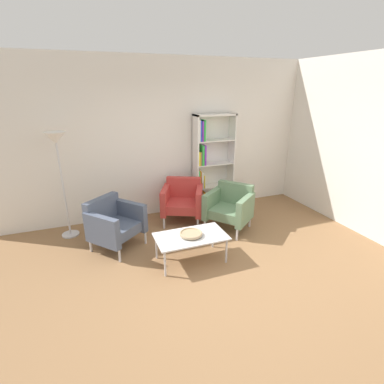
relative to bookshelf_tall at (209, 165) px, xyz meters
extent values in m
plane|color=olive|center=(-0.81, -2.25, -0.92)|extent=(8.32, 8.32, 0.00)
cube|color=silver|center=(-0.81, 0.21, 0.53)|extent=(6.40, 0.12, 2.90)
cube|color=silver|center=(2.05, -1.65, 0.53)|extent=(0.12, 5.20, 2.90)
cube|color=silver|center=(-0.30, -0.02, 0.03)|extent=(0.03, 0.30, 1.90)
cube|color=silver|center=(0.47, -0.02, 0.03)|extent=(0.03, 0.30, 1.90)
cube|color=silver|center=(0.09, -0.02, 0.97)|extent=(0.80, 0.30, 0.03)
cube|color=silver|center=(0.09, -0.02, -0.90)|extent=(0.80, 0.30, 0.03)
cube|color=silver|center=(0.09, 0.12, 0.03)|extent=(0.80, 0.02, 1.90)
cube|color=silver|center=(0.09, -0.02, -0.43)|extent=(0.76, 0.28, 0.02)
cube|color=silver|center=(0.09, -0.02, 0.03)|extent=(0.76, 0.28, 0.02)
cube|color=silver|center=(0.09, -0.02, 0.49)|extent=(0.76, 0.28, 0.02)
cube|color=white|center=(-0.26, -0.06, -0.68)|extent=(0.04, 0.20, 0.38)
cube|color=red|center=(-0.22, -0.04, -0.74)|extent=(0.02, 0.24, 0.27)
cube|color=olive|center=(-0.18, -0.07, -0.69)|extent=(0.03, 0.18, 0.37)
cube|color=orange|center=(-0.14, -0.03, -0.69)|extent=(0.04, 0.25, 0.36)
cube|color=olive|center=(-0.10, -0.04, -0.71)|extent=(0.04, 0.24, 0.32)
cube|color=green|center=(-0.27, -0.03, -0.24)|extent=(0.03, 0.25, 0.35)
cube|color=orange|center=(-0.23, -0.07, -0.24)|extent=(0.02, 0.17, 0.35)
cube|color=white|center=(-0.19, -0.04, -0.25)|extent=(0.04, 0.24, 0.32)
cube|color=yellow|center=(-0.16, -0.04, -0.29)|extent=(0.02, 0.23, 0.26)
cube|color=yellow|center=(-0.26, -0.06, 0.18)|extent=(0.04, 0.20, 0.26)
cube|color=olive|center=(-0.23, -0.06, 0.18)|extent=(0.02, 0.20, 0.26)
cube|color=green|center=(-0.19, -0.04, 0.24)|extent=(0.04, 0.23, 0.38)
cube|color=purple|center=(-0.14, -0.07, 0.24)|extent=(0.03, 0.18, 0.38)
cube|color=white|center=(-0.27, -0.05, 0.70)|extent=(0.03, 0.23, 0.39)
cube|color=blue|center=(-0.23, -0.05, 0.70)|extent=(0.02, 0.22, 0.38)
cube|color=purple|center=(-0.20, -0.04, 0.69)|extent=(0.02, 0.24, 0.37)
cube|color=green|center=(-0.16, -0.06, 0.70)|extent=(0.03, 0.19, 0.39)
cube|color=silver|center=(-1.01, -1.68, -0.53)|extent=(1.00, 0.56, 0.02)
cylinder|color=silver|center=(-1.46, -1.91, -0.73)|extent=(0.03, 0.03, 0.38)
cylinder|color=silver|center=(-0.56, -1.91, -0.73)|extent=(0.03, 0.03, 0.38)
cylinder|color=silver|center=(-1.46, -1.45, -0.73)|extent=(0.03, 0.03, 0.38)
cylinder|color=silver|center=(-0.56, -1.45, -0.73)|extent=(0.03, 0.03, 0.38)
cylinder|color=tan|center=(-1.01, -1.68, -0.51)|extent=(0.13, 0.13, 0.02)
cylinder|color=tan|center=(-1.01, -1.68, -0.49)|extent=(0.32, 0.32, 0.02)
torus|color=tan|center=(-1.01, -1.68, -0.47)|extent=(0.32, 0.32, 0.02)
cube|color=#4C566B|center=(-1.95, -0.93, -0.60)|extent=(0.86, 0.86, 0.16)
cube|color=#4C566B|center=(-2.13, -0.72, -0.33)|extent=(0.57, 0.51, 0.38)
cube|color=#4C566B|center=(-2.18, -1.14, -0.49)|extent=(0.48, 0.54, 0.46)
cube|color=#4C566B|center=(-1.70, -0.74, -0.49)|extent=(0.48, 0.54, 0.46)
cylinder|color=silver|center=(-1.98, -1.36, -0.80)|extent=(0.04, 0.04, 0.24)
cylinder|color=silver|center=(-1.52, -0.97, -0.80)|extent=(0.04, 0.04, 0.24)
cylinder|color=silver|center=(-2.36, -0.91, -0.80)|extent=(0.04, 0.04, 0.24)
cylinder|color=silver|center=(-1.90, -0.53, -0.80)|extent=(0.04, 0.04, 0.24)
cube|color=#B73833|center=(-0.70, -0.40, -0.60)|extent=(0.82, 0.79, 0.16)
cube|color=#B73833|center=(-0.59, -0.16, -0.33)|extent=(0.63, 0.38, 0.38)
cube|color=#B73833|center=(-0.99, -0.29, -0.49)|extent=(0.35, 0.61, 0.46)
cube|color=#B73833|center=(-0.43, -0.55, -0.49)|extent=(0.35, 0.61, 0.46)
cylinder|color=silver|center=(-1.10, -0.56, -0.80)|extent=(0.04, 0.04, 0.24)
cylinder|color=silver|center=(-0.56, -0.81, -0.80)|extent=(0.04, 0.04, 0.24)
cylinder|color=silver|center=(-0.86, -0.03, -0.80)|extent=(0.04, 0.04, 0.24)
cylinder|color=silver|center=(-0.32, -0.28, -0.80)|extent=(0.04, 0.04, 0.24)
cube|color=slate|center=(-0.04, -0.97, -0.60)|extent=(0.85, 0.86, 0.16)
cube|color=slate|center=(0.17, -0.80, -0.33)|extent=(0.49, 0.58, 0.38)
cube|color=slate|center=(-0.25, -0.74, -0.49)|extent=(0.55, 0.46, 0.46)
cube|color=slate|center=(0.13, -1.23, -0.49)|extent=(0.55, 0.46, 0.46)
cylinder|color=silver|center=(-0.47, -0.93, -0.80)|extent=(0.04, 0.04, 0.24)
cylinder|color=silver|center=(-0.10, -1.40, -0.80)|extent=(0.04, 0.04, 0.24)
cylinder|color=silver|center=(-0.02, -0.57, -0.80)|extent=(0.04, 0.04, 0.24)
cylinder|color=silver|center=(0.35, -1.04, -0.80)|extent=(0.04, 0.04, 0.24)
cylinder|color=silver|center=(-2.66, -0.23, -0.90)|extent=(0.28, 0.28, 0.02)
cylinder|color=silver|center=(-2.66, -0.23, -0.07)|extent=(0.03, 0.03, 1.65)
cone|color=white|center=(-2.66, -0.23, 0.73)|extent=(0.32, 0.32, 0.18)
camera|label=1|loc=(-2.28, -5.08, 1.46)|focal=27.14mm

